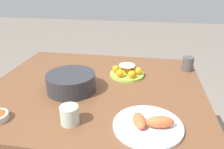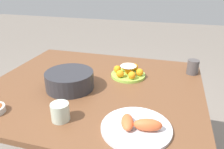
# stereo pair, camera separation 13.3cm
# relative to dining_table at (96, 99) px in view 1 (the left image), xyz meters

# --- Properties ---
(dining_table) EXTENTS (1.24, 1.07, 0.75)m
(dining_table) POSITION_rel_dining_table_xyz_m (0.00, 0.00, 0.00)
(dining_table) COLOR brown
(dining_table) RESTS_ON ground_plane
(cake_plate) EXTENTS (0.22, 0.22, 0.08)m
(cake_plate) POSITION_rel_dining_table_xyz_m (-0.17, -0.18, 0.12)
(cake_plate) COLOR #99CC4C
(cake_plate) RESTS_ON dining_table
(serving_bowl) EXTENTS (0.27, 0.27, 0.10)m
(serving_bowl) POSITION_rel_dining_table_xyz_m (0.12, 0.07, 0.15)
(serving_bowl) COLOR #2D2D33
(serving_bowl) RESTS_ON dining_table
(seafood_platter) EXTENTS (0.30, 0.30, 0.06)m
(seafood_platter) POSITION_rel_dining_table_xyz_m (-0.31, 0.34, 0.11)
(seafood_platter) COLOR silver
(seafood_platter) RESTS_ON dining_table
(cup_near) EXTENTS (0.07, 0.07, 0.09)m
(cup_near) POSITION_rel_dining_table_xyz_m (-0.56, -0.33, 0.14)
(cup_near) COLOR #4C4747
(cup_near) RESTS_ON dining_table
(cup_far) EXTENTS (0.08, 0.08, 0.08)m
(cup_far) POSITION_rel_dining_table_xyz_m (0.03, 0.36, 0.13)
(cup_far) COLOR beige
(cup_far) RESTS_ON dining_table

